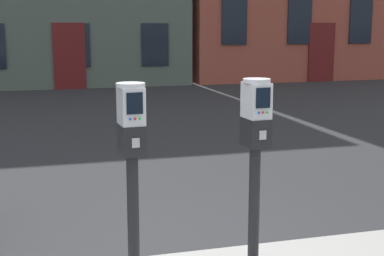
# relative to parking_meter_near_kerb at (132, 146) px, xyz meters

# --- Properties ---
(parking_meter_near_kerb) EXTENTS (0.23, 0.26, 1.52)m
(parking_meter_near_kerb) POSITION_rel_parking_meter_near_kerb_xyz_m (0.00, 0.00, 0.00)
(parking_meter_near_kerb) COLOR black
(parking_meter_near_kerb) RESTS_ON sidewalk_slab
(parking_meter_twin_adjacent) EXTENTS (0.23, 0.26, 1.53)m
(parking_meter_twin_adjacent) POSITION_rel_parking_meter_near_kerb_xyz_m (0.99, 0.00, 0.00)
(parking_meter_twin_adjacent) COLOR black
(parking_meter_twin_adjacent) RESTS_ON sidewalk_slab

